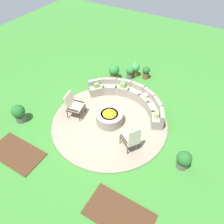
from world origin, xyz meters
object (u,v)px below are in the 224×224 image
object	(u,v)px
potted_plant_3	(19,113)
potted_plant_5	(135,69)
lounge_chair_front_right	(131,138)
lounge_chair_front_left	(73,105)
potted_plant_1	(130,72)
potted_plant_4	(146,72)
potted_plant_0	(114,71)
fire_pit	(110,117)
potted_plant_2	(184,160)
curved_stone_bench	(131,97)

from	to	relation	value
potted_plant_3	potted_plant_5	distance (m)	5.97
lounge_chair_front_right	potted_plant_3	world-z (taller)	lounge_chair_front_right
lounge_chair_front_left	lounge_chair_front_right	bearing A→B (deg)	72.58
potted_plant_1	potted_plant_4	bearing A→B (deg)	29.08
potted_plant_0	potted_plant_1	size ratio (longest dim) A/B	1.20
fire_pit	potted_plant_4	xyz separation A→B (m)	(-0.02, 3.67, 0.02)
potted_plant_2	curved_stone_bench	bearing A→B (deg)	145.97
fire_pit	lounge_chair_front_right	xyz separation A→B (m)	(1.36, -0.75, 0.27)
curved_stone_bench	potted_plant_1	distance (m)	1.97
potted_plant_0	potted_plant_3	world-z (taller)	potted_plant_3
lounge_chair_front_left	potted_plant_0	xyz separation A→B (m)	(0.10, 3.19, -0.18)
potted_plant_5	potted_plant_2	bearing A→B (deg)	-47.02
potted_plant_2	lounge_chair_front_right	bearing A→B (deg)	-172.93
potted_plant_1	potted_plant_2	world-z (taller)	potted_plant_2
curved_stone_bench	potted_plant_5	size ratio (longest dim) A/B	5.29
lounge_chair_front_left	potted_plant_3	distance (m)	2.24
lounge_chair_front_right	potted_plant_1	xyz separation A→B (m)	(-2.09, 4.02, -0.25)
potted_plant_4	potted_plant_3	bearing A→B (deg)	-120.85
potted_plant_2	potted_plant_4	bearing A→B (deg)	127.73
potted_plant_1	curved_stone_bench	bearing A→B (deg)	-62.03
curved_stone_bench	potted_plant_4	distance (m)	2.15
potted_plant_3	curved_stone_bench	bearing A→B (deg)	43.59
lounge_chair_front_left	fire_pit	bearing A→B (deg)	94.07
lounge_chair_front_left	potted_plant_0	distance (m)	3.19
potted_plant_2	potted_plant_1	bearing A→B (deg)	136.23
lounge_chair_front_right	potted_plant_3	xyz separation A→B (m)	(-4.62, -1.01, -0.18)
lounge_chair_front_left	potted_plant_0	bearing A→B (deg)	168.31
potted_plant_2	potted_plant_5	world-z (taller)	potted_plant_5
potted_plant_2	potted_plant_4	xyz separation A→B (m)	(-3.24, 4.19, -0.02)
potted_plant_2	potted_plant_5	xyz separation A→B (m)	(-3.82, 4.10, 0.02)
potted_plant_1	potted_plant_2	size ratio (longest dim) A/B	0.90
potted_plant_4	fire_pit	bearing A→B (deg)	-89.70
curved_stone_bench	potted_plant_5	distance (m)	2.20
curved_stone_bench	potted_plant_4	world-z (taller)	curved_stone_bench
fire_pit	potted_plant_3	world-z (taller)	fire_pit
lounge_chair_front_left	lounge_chair_front_right	distance (m)	2.88
potted_plant_4	curved_stone_bench	bearing A→B (deg)	-84.41
potted_plant_1	potted_plant_3	distance (m)	5.63
fire_pit	potted_plant_1	bearing A→B (deg)	102.66
potted_plant_4	potted_plant_5	bearing A→B (deg)	-171.36
potted_plant_0	potted_plant_2	xyz separation A→B (m)	(4.63, -3.33, -0.03)
lounge_chair_front_right	potted_plant_0	distance (m)	4.51
lounge_chair_front_left	potted_plant_2	size ratio (longest dim) A/B	1.47
potted_plant_1	potted_plant_2	distance (m)	5.48
fire_pit	curved_stone_bench	distance (m)	1.54
potted_plant_0	potted_plant_1	xyz separation A→B (m)	(0.67, 0.46, -0.06)
potted_plant_2	potted_plant_0	bearing A→B (deg)	144.24
fire_pit	potted_plant_1	distance (m)	3.35
potted_plant_2	potted_plant_3	distance (m)	6.60
fire_pit	potted_plant_1	xyz separation A→B (m)	(-0.74, 3.27, 0.02)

